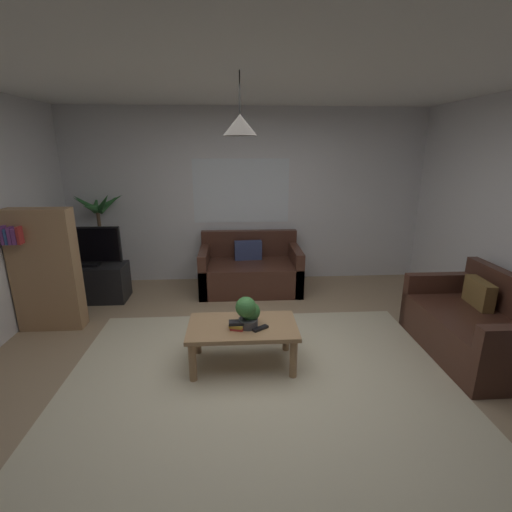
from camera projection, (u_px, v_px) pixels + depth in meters
name	position (u px, v px, depth m)	size (l,w,h in m)	color
floor	(258.00, 373.00, 3.42)	(5.38, 5.18, 0.02)	#9E8466
rug	(259.00, 385.00, 3.23)	(3.50, 2.85, 0.01)	beige
wall_back	(247.00, 197.00, 5.56)	(5.50, 0.06, 2.60)	silver
ceiling	(258.00, 64.00, 2.67)	(5.38, 5.18, 0.02)	white
window_pane	(241.00, 191.00, 5.49)	(1.44, 0.01, 0.95)	white
couch_under_window	(250.00, 271.00, 5.36)	(1.44, 0.84, 0.82)	#47281E
couch_right_side	(476.00, 329.00, 3.66)	(0.84, 1.40, 0.82)	#47281E
coffee_table	(243.00, 332.00, 3.45)	(1.03, 0.59, 0.42)	#A87F56
book_on_table_0	(237.00, 328.00, 3.34)	(0.12, 0.08, 0.02)	#B22D2D
book_on_table_1	(237.00, 326.00, 3.34)	(0.13, 0.08, 0.03)	gold
book_on_table_2	(237.00, 323.00, 3.34)	(0.14, 0.08, 0.03)	black
remote_on_table_0	(260.00, 328.00, 3.34)	(0.05, 0.16, 0.02)	black
remote_on_table_1	(248.00, 322.00, 3.47)	(0.05, 0.16, 0.02)	black
potted_plant_on_table	(248.00, 311.00, 3.36)	(0.23, 0.22, 0.30)	#4C4C51
tv_stand	(93.00, 283.00, 4.98)	(0.90, 0.44, 0.50)	black
tv	(88.00, 246.00, 4.81)	(0.86, 0.16, 0.53)	black
potted_palm_corner	(102.00, 241.00, 5.36)	(0.83, 0.82, 1.47)	brown
bookshelf_corner	(45.00, 270.00, 4.08)	(0.70, 0.31, 1.40)	#A87F56
pendant_lamp	(240.00, 125.00, 2.92)	(0.28, 0.28, 0.48)	black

